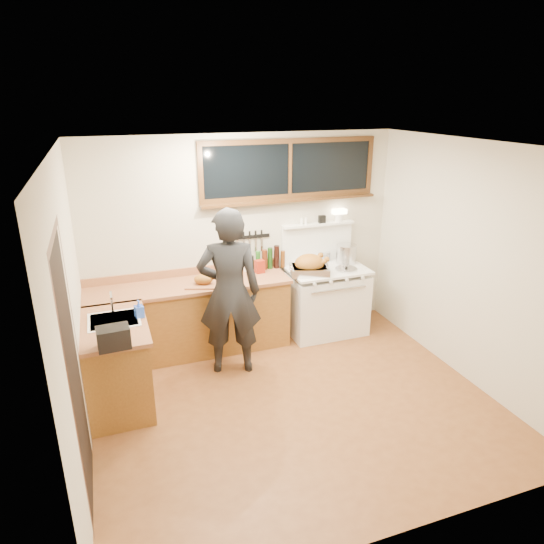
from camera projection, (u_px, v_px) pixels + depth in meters
name	position (u px, v px, depth m)	size (l,w,h in m)	color
ground_plane	(295.00, 403.00, 5.05)	(4.00, 3.50, 0.02)	brown
room_shell	(298.00, 252.00, 4.49)	(4.10, 3.60, 2.65)	beige
counter_back	(190.00, 318.00, 5.93)	(2.44, 0.64, 1.00)	brown
counter_left	(117.00, 364.00, 4.91)	(0.64, 1.09, 0.90)	brown
sink_unit	(115.00, 325.00, 4.85)	(0.50, 0.45, 0.37)	white
vintage_stove	(325.00, 298.00, 6.46)	(1.02, 0.74, 1.60)	white
back_window	(290.00, 176.00, 6.06)	(2.32, 0.13, 0.77)	black
left_doorway	(75.00, 373.00, 3.56)	(0.02, 1.04, 2.17)	black
knife_strip	(251.00, 238.00, 6.16)	(0.46, 0.03, 0.28)	black
man	(229.00, 292.00, 5.36)	(0.79, 0.62, 1.92)	black
soap_bottle	(139.00, 309.00, 4.87)	(0.10, 0.10, 0.18)	blue
toaster	(113.00, 338.00, 4.28)	(0.29, 0.21, 0.19)	black
cutting_board	(204.00, 281.00, 5.71)	(0.48, 0.42, 0.14)	#965D3B
roast_turkey	(310.00, 266.00, 6.06)	(0.55, 0.47, 0.26)	silver
stockpot	(346.00, 254.00, 6.45)	(0.30, 0.30, 0.25)	silver
saucepan	(324.00, 256.00, 6.56)	(0.19, 0.30, 0.12)	silver
pot_lid	(346.00, 269.00, 6.23)	(0.33, 0.33, 0.04)	silver
coffee_tin	(260.00, 267.00, 6.10)	(0.12, 0.10, 0.17)	maroon
pitcher	(247.00, 265.00, 6.17)	(0.11, 0.11, 0.16)	white
bottle_cluster	(269.00, 259.00, 6.23)	(0.48, 0.07, 0.30)	black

